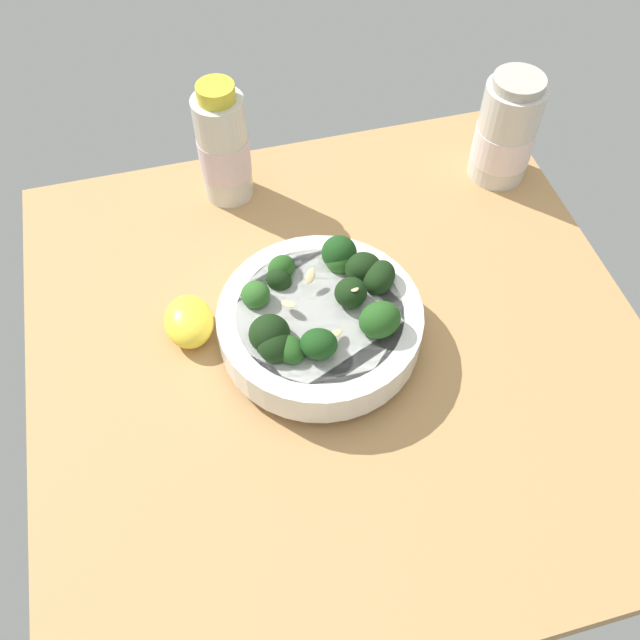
{
  "coord_description": "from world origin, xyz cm",
  "views": [
    {
      "loc": [
        -13.21,
        -41.38,
        64.07
      ],
      "look_at": [
        -2.11,
        0.68,
        4.0
      ],
      "focal_mm": 38.94,
      "sensor_mm": 36.0,
      "label": 1
    }
  ],
  "objects_px": {
    "bottle_tall": "(224,148)",
    "bottle_short": "(506,133)",
    "lemon_wedge": "(189,321)",
    "bowl_of_broccoli": "(321,319)"
  },
  "relations": [
    {
      "from": "bowl_of_broccoli",
      "to": "lemon_wedge",
      "type": "distance_m",
      "value": 0.15
    },
    {
      "from": "bottle_tall",
      "to": "bottle_short",
      "type": "distance_m",
      "value": 0.36
    },
    {
      "from": "lemon_wedge",
      "to": "bottle_short",
      "type": "relative_size",
      "value": 0.47
    },
    {
      "from": "bowl_of_broccoli",
      "to": "bottle_short",
      "type": "relative_size",
      "value": 1.5
    },
    {
      "from": "bottle_tall",
      "to": "bottle_short",
      "type": "xyz_separation_m",
      "value": [
        0.35,
        -0.05,
        -0.01
      ]
    },
    {
      "from": "lemon_wedge",
      "to": "bottle_tall",
      "type": "distance_m",
      "value": 0.23
    },
    {
      "from": "bottle_short",
      "to": "bottle_tall",
      "type": "bearing_deg",
      "value": 171.26
    },
    {
      "from": "bowl_of_broccoli",
      "to": "bottle_short",
      "type": "bearing_deg",
      "value": 34.49
    },
    {
      "from": "bowl_of_broccoli",
      "to": "lemon_wedge",
      "type": "bearing_deg",
      "value": 161.19
    },
    {
      "from": "bowl_of_broccoli",
      "to": "lemon_wedge",
      "type": "height_order",
      "value": "bowl_of_broccoli"
    }
  ]
}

